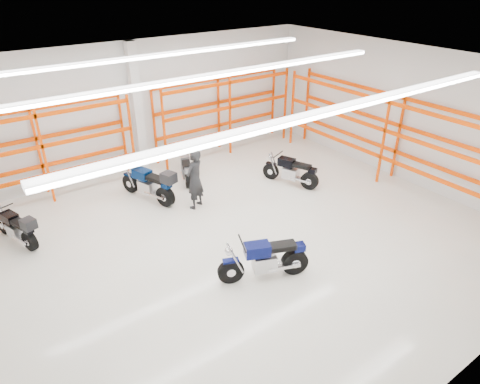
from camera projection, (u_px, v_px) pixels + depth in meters
ground at (233, 240)px, 11.74m from camera, size 14.00×14.00×0.00m
room_shell at (231, 125)px, 10.21m from camera, size 14.02×12.02×4.51m
motorcycle_main at (268, 260)px, 10.11m from camera, size 2.11×1.08×1.09m
motorcycle_back_a at (18, 228)px, 11.36m from camera, size 0.91×1.90×1.00m
motorcycle_back_b at (151, 185)px, 13.41m from camera, size 1.09×2.26×1.19m
motorcycle_back_c at (186, 168)px, 14.78m from camera, size 0.94×1.82×0.94m
motorcycle_back_d at (293, 172)px, 14.45m from camera, size 0.98×1.94×1.01m
standing_man at (195, 179)px, 12.89m from camera, size 0.82×0.71×1.90m
structural_column at (137, 108)px, 14.85m from camera, size 0.32×0.32×4.50m
pallet_racking_back_left at (39, 145)px, 13.08m from camera, size 5.67×0.87×3.00m
pallet_racking_back_right at (224, 107)px, 16.57m from camera, size 5.67×0.87×3.00m
pallet_racking_side at (393, 130)px, 14.21m from camera, size 0.87×9.07×3.00m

